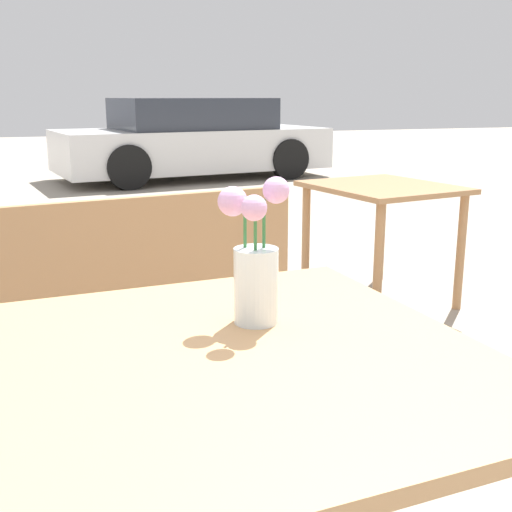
{
  "coord_description": "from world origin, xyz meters",
  "views": [
    {
      "loc": [
        -0.34,
        -1.07,
        1.22
      ],
      "look_at": [
        0.1,
        0.14,
        0.9
      ],
      "focal_mm": 45.0,
      "sensor_mm": 36.0,
      "label": 1
    }
  ],
  "objects_px": {
    "table_front": "(233,399)",
    "table_back": "(382,204)",
    "bench_near": "(85,295)",
    "flower_vase": "(255,271)",
    "parked_car": "(192,140)"
  },
  "relations": [
    {
      "from": "bench_near",
      "to": "parked_car",
      "type": "distance_m",
      "value": 7.43
    },
    {
      "from": "table_front",
      "to": "flower_vase",
      "type": "xyz_separation_m",
      "value": [
        0.1,
        0.14,
        0.21
      ]
    },
    {
      "from": "table_front",
      "to": "table_back",
      "type": "bearing_deg",
      "value": 53.6
    },
    {
      "from": "flower_vase",
      "to": "table_back",
      "type": "relative_size",
      "value": 0.33
    },
    {
      "from": "table_front",
      "to": "bench_near",
      "type": "height_order",
      "value": "bench_near"
    },
    {
      "from": "bench_near",
      "to": "table_back",
      "type": "relative_size",
      "value": 1.88
    },
    {
      "from": "bench_near",
      "to": "table_back",
      "type": "distance_m",
      "value": 1.98
    },
    {
      "from": "parked_car",
      "to": "table_back",
      "type": "bearing_deg",
      "value": -93.9
    },
    {
      "from": "bench_near",
      "to": "table_back",
      "type": "xyz_separation_m",
      "value": [
        1.8,
        0.82,
        0.13
      ]
    },
    {
      "from": "table_front",
      "to": "bench_near",
      "type": "relative_size",
      "value": 0.58
    },
    {
      "from": "bench_near",
      "to": "table_front",
      "type": "bearing_deg",
      "value": -83.6
    },
    {
      "from": "table_front",
      "to": "table_back",
      "type": "xyz_separation_m",
      "value": [
        1.64,
        2.22,
        -0.06
      ]
    },
    {
      "from": "flower_vase",
      "to": "bench_near",
      "type": "height_order",
      "value": "flower_vase"
    },
    {
      "from": "bench_near",
      "to": "parked_car",
      "type": "height_order",
      "value": "parked_car"
    },
    {
      "from": "table_back",
      "to": "parked_car",
      "type": "relative_size",
      "value": 0.22
    }
  ]
}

